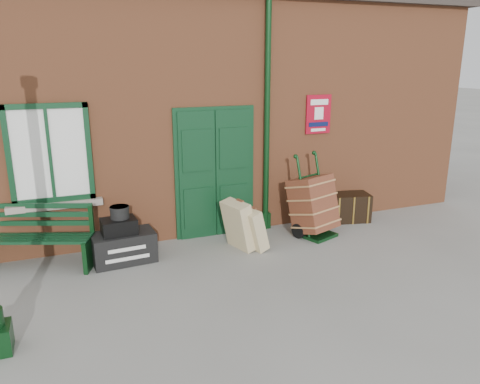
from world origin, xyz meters
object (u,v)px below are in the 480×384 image
houdini_trunk (124,247)px  dark_trunk (349,207)px  bench (38,235)px  porter_trolley (313,205)px

houdini_trunk → dark_trunk: (4.33, 0.38, 0.03)m
bench → dark_trunk: size_ratio=2.25×
bench → dark_trunk: (5.53, 0.10, -0.23)m
dark_trunk → houdini_trunk: bearing=-161.4°
bench → houdini_trunk: (1.19, -0.28, -0.26)m
houdini_trunk → porter_trolley: bearing=-4.6°
houdini_trunk → dark_trunk: 4.35m
bench → porter_trolley: size_ratio=1.17×
bench → houdini_trunk: 1.26m
porter_trolley → dark_trunk: bearing=1.8°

